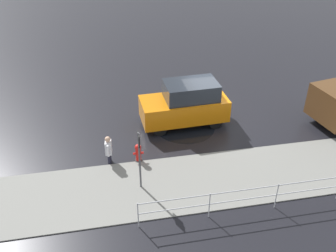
% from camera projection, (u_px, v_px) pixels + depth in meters
% --- Properties ---
extents(ground_plane, '(60.00, 60.00, 0.00)m').
position_uv_depth(ground_plane, '(212.00, 119.00, 17.76)').
color(ground_plane, black).
extents(kerb_strip, '(24.00, 3.20, 0.04)m').
position_uv_depth(kerb_strip, '(244.00, 175.00, 14.27)').
color(kerb_strip, slate).
rests_on(kerb_strip, ground).
extents(moving_hatchback, '(3.97, 1.86, 2.06)m').
position_uv_depth(moving_hatchback, '(186.00, 104.00, 16.93)').
color(moving_hatchback, orange).
rests_on(moving_hatchback, ground).
extents(fire_hydrant, '(0.42, 0.31, 0.80)m').
position_uv_depth(fire_hydrant, '(138.00, 153.00, 14.83)').
color(fire_hydrant, red).
rests_on(fire_hydrant, ground).
extents(pedestrian, '(0.28, 0.57, 1.22)m').
position_uv_depth(pedestrian, '(109.00, 148.00, 14.62)').
color(pedestrian, silver).
rests_on(pedestrian, ground).
extents(metal_railing, '(9.41, 0.04, 1.05)m').
position_uv_depth(metal_railing, '(277.00, 191.00, 12.47)').
color(metal_railing, '#B7BABF').
rests_on(metal_railing, ground).
extents(sign_post, '(0.07, 0.44, 2.40)m').
position_uv_depth(sign_post, '(139.00, 153.00, 12.88)').
color(sign_post, '#4C4C51').
rests_on(sign_post, ground).
extents(puddle_patch, '(2.73, 2.73, 0.01)m').
position_uv_depth(puddle_patch, '(185.00, 127.00, 17.18)').
color(puddle_patch, black).
rests_on(puddle_patch, ground).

